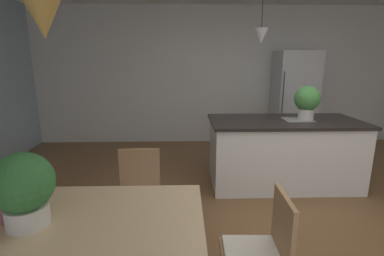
{
  "coord_description": "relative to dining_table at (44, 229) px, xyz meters",
  "views": [
    {
      "loc": [
        -1.06,
        -2.54,
        1.67
      ],
      "look_at": [
        -0.98,
        0.29,
        0.99
      ],
      "focal_mm": 26.42,
      "sensor_mm": 36.0,
      "label": 1
    }
  ],
  "objects": [
    {
      "name": "ground_plane",
      "position": [
        1.92,
        0.98,
        -0.69
      ],
      "size": [
        10.0,
        8.4,
        0.04
      ],
      "primitive_type": "cube",
      "color": "brown"
    },
    {
      "name": "wall_back_kitchen",
      "position": [
        1.92,
        4.24,
        0.68
      ],
      "size": [
        10.0,
        0.12,
        2.7
      ],
      "primitive_type": "cube",
      "color": "silver",
      "rests_on": "ground_plane"
    },
    {
      "name": "dining_table",
      "position": [
        0.0,
        0.0,
        0.0
      ],
      "size": [
        1.95,
        0.92,
        0.73
      ],
      "color": "#D1B284",
      "rests_on": "ground_plane"
    },
    {
      "name": "chair_kitchen_end",
      "position": [
        1.34,
        -0.0,
        -0.19
      ],
      "size": [
        0.41,
        0.41,
        0.87
      ],
      "color": "#A87F56",
      "rests_on": "ground_plane"
    },
    {
      "name": "chair_far_right",
      "position": [
        0.44,
        0.83,
        -0.19
      ],
      "size": [
        0.4,
        0.4,
        0.87
      ],
      "color": "#A87F56",
      "rests_on": "ground_plane"
    },
    {
      "name": "kitchen_island",
      "position": [
        2.2,
        2.06,
        -0.21
      ],
      "size": [
        1.98,
        0.94,
        0.91
      ],
      "color": "white",
      "rests_on": "ground_plane"
    },
    {
      "name": "refrigerator",
      "position": [
        2.99,
        3.84,
        0.25
      ],
      "size": [
        0.75,
        0.67,
        1.84
      ],
      "color": "silver",
      "rests_on": "ground_plane"
    },
    {
      "name": "pendant_over_table",
      "position": [
        0.2,
        -0.12,
        1.22
      ],
      "size": [
        0.22,
        0.22,
        0.93
      ],
      "color": "black"
    },
    {
      "name": "pendant_over_island_main",
      "position": [
        1.81,
        2.06,
        1.29
      ],
      "size": [
        0.17,
        0.17,
        0.83
      ],
      "color": "black"
    },
    {
      "name": "potted_plant_on_island",
      "position": [
        2.46,
        2.06,
        0.49
      ],
      "size": [
        0.33,
        0.33,
        0.45
      ],
      "color": "beige",
      "rests_on": "kitchen_island"
    },
    {
      "name": "potted_plant_on_table",
      "position": [
        -0.05,
        -0.06,
        0.3
      ],
      "size": [
        0.34,
        0.34,
        0.44
      ],
      "color": "beige",
      "rests_on": "dining_table"
    },
    {
      "name": "vase_on_dining_table",
      "position": [
        -0.19,
        0.0,
        0.15
      ],
      "size": [
        0.14,
        0.14,
        0.18
      ],
      "color": "#994C51",
      "rests_on": "dining_table"
    }
  ]
}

